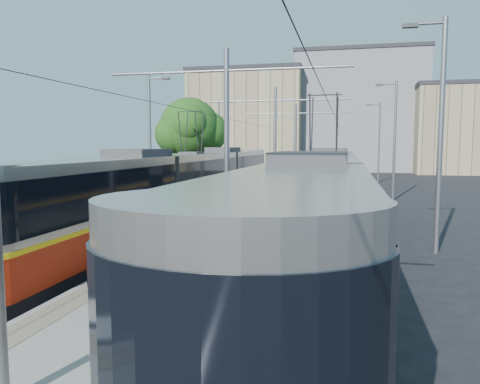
# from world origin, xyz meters

# --- Properties ---
(ground) EXTENTS (160.00, 160.00, 0.00)m
(ground) POSITION_xyz_m (0.00, 0.00, 0.00)
(ground) COLOR black
(ground) RESTS_ON ground
(platform) EXTENTS (4.00, 50.00, 0.30)m
(platform) POSITION_xyz_m (0.00, 17.00, 0.15)
(platform) COLOR gray
(platform) RESTS_ON ground
(tactile_strip_left) EXTENTS (0.70, 50.00, 0.01)m
(tactile_strip_left) POSITION_xyz_m (-1.45, 17.00, 0.30)
(tactile_strip_left) COLOR gray
(tactile_strip_left) RESTS_ON platform
(tactile_strip_right) EXTENTS (0.70, 50.00, 0.01)m
(tactile_strip_right) POSITION_xyz_m (1.45, 17.00, 0.30)
(tactile_strip_right) COLOR gray
(tactile_strip_right) RESTS_ON platform
(rails) EXTENTS (8.71, 70.00, 0.03)m
(rails) POSITION_xyz_m (0.00, 17.00, 0.02)
(rails) COLOR gray
(rails) RESTS_ON ground
(tram_left) EXTENTS (2.43, 32.27, 5.50)m
(tram_left) POSITION_xyz_m (-3.60, 14.48, 1.70)
(tram_left) COLOR black
(tram_left) RESTS_ON ground
(tram_right) EXTENTS (2.43, 28.50, 5.50)m
(tram_right) POSITION_xyz_m (3.60, 7.77, 1.86)
(tram_right) COLOR black
(tram_right) RESTS_ON ground
(catenary) EXTENTS (9.20, 70.00, 7.00)m
(catenary) POSITION_xyz_m (0.00, 14.15, 4.52)
(catenary) COLOR slate
(catenary) RESTS_ON platform
(street_lamps) EXTENTS (15.18, 38.22, 8.00)m
(street_lamps) POSITION_xyz_m (-0.00, 21.00, 4.18)
(street_lamps) COLOR slate
(street_lamps) RESTS_ON ground
(shelter) EXTENTS (1.05, 1.28, 2.44)m
(shelter) POSITION_xyz_m (0.05, 12.56, 1.58)
(shelter) COLOR black
(shelter) RESTS_ON platform
(tree) EXTENTS (5.07, 4.69, 7.36)m
(tree) POSITION_xyz_m (-7.12, 25.44, 4.98)
(tree) COLOR #382314
(tree) RESTS_ON ground
(building_left) EXTENTS (16.32, 12.24, 14.58)m
(building_left) POSITION_xyz_m (-10.00, 60.00, 7.30)
(building_left) COLOR #9A9168
(building_left) RESTS_ON ground
(building_centre) EXTENTS (18.36, 14.28, 17.11)m
(building_centre) POSITION_xyz_m (6.00, 64.00, 8.56)
(building_centre) COLOR gray
(building_centre) RESTS_ON ground
(building_right) EXTENTS (14.28, 10.20, 11.64)m
(building_right) POSITION_xyz_m (20.00, 58.00, 5.83)
(building_right) COLOR #9A9168
(building_right) RESTS_ON ground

